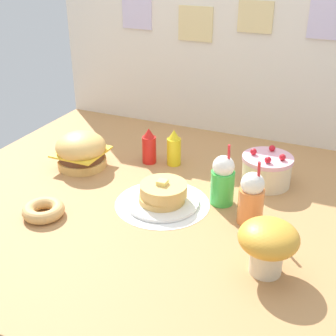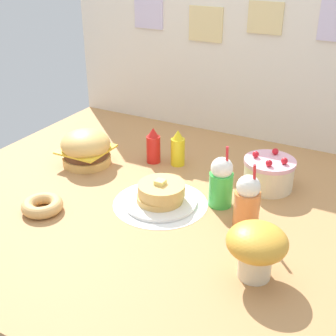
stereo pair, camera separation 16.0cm
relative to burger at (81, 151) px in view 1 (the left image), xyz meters
The scene contains 12 objects.
ground_plane 0.63m from the burger, 16.63° to the right, with size 2.47×2.13×0.02m, color #B27F4C.
back_wall 1.15m from the burger, 56.17° to the left, with size 2.47×0.04×1.08m.
doily_mat 0.67m from the burger, 17.89° to the right, with size 0.50×0.50×0.00m, color white.
burger is the anchor object (origin of this frame).
pancake_stack 0.67m from the burger, 17.80° to the right, with size 0.39×0.39×0.14m.
layer_cake 1.10m from the burger, 12.18° to the left, with size 0.28×0.28×0.21m.
ketchup_bottle 0.41m from the burger, 31.57° to the left, with size 0.09×0.09×0.23m.
mustard_bottle 0.56m from the burger, 26.81° to the left, with size 0.09×0.09×0.23m.
cream_soda_cup 0.92m from the burger, ahead, with size 0.12×0.12×0.34m.
orange_float_cup 1.11m from the burger, ahead, with size 0.12×0.12×0.34m.
donut_pink_glaze 0.58m from the burger, 75.89° to the right, with size 0.21×0.21×0.06m.
mushroom_stool 1.36m from the burger, 22.76° to the right, with size 0.25×0.25×0.24m.
Camera 1 is at (0.90, -1.89, 1.24)m, focal length 48.55 mm.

